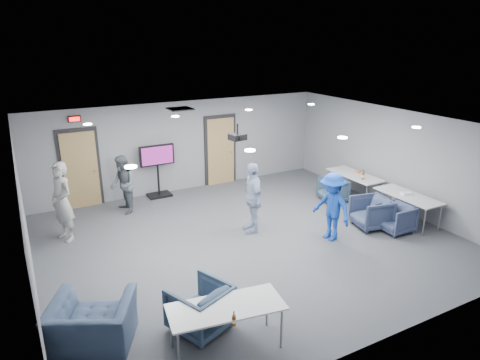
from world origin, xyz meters
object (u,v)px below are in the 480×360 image
chair_right_b (371,213)px  bottle_front (234,320)px  person_a (62,202)px  table_front_left (226,309)px  person_c (253,198)px  person_d (332,207)px  person_b (123,185)px  table_right_b (408,197)px  chair_right_c (395,218)px  chair_right_a (333,190)px  tv_stand (158,168)px  table_right_a (355,176)px  chair_front_b (93,324)px  chair_front_a (200,307)px  projector (238,137)px  bottle_right (363,176)px

chair_right_b → bottle_front: bearing=-51.9°
person_a → table_front_left: person_a is taller
person_c → person_d: 1.85m
person_b → person_c: (2.44, -2.60, 0.08)m
table_right_b → person_b: bearing=56.7°
person_c → chair_right_c: person_c is taller
table_front_left → chair_right_b: bearing=32.1°
person_b → chair_right_a: bearing=68.3°
person_d → table_right_b: 2.31m
tv_stand → chair_right_a: bearing=-32.4°
person_c → tv_stand: (-1.25, 3.35, 0.02)m
person_a → person_c: (4.04, -1.64, -0.07)m
bottle_front → table_right_a: bearing=35.1°
chair_front_b → bottle_front: bottle_front is taller
chair_right_b → chair_right_c: (0.34, -0.46, -0.04)m
chair_front_a → table_front_left: bearing=83.5°
person_b → chair_front_a: person_b is taller
person_c → chair_front_a: size_ratio=1.99×
person_c → chair_front_b: person_c is taller
chair_right_c → bottle_front: 5.96m
table_front_left → person_b: bearing=99.2°
table_front_left → tv_stand: 6.85m
chair_right_a → person_a: bearing=-84.9°
chair_front_a → projector: (2.10, 2.68, 2.01)m
chair_right_a → projector: 4.12m
person_a → chair_right_c: 7.81m
person_d → tv_stand: (-2.62, 4.59, 0.08)m
person_a → chair_front_b: bearing=-25.8°
person_a → chair_right_a: size_ratio=2.56×
chair_right_a → chair_right_b: (-0.34, -1.84, 0.05)m
person_a → chair_right_b: person_a is taller
chair_right_b → chair_front_b: chair_front_b is taller
chair_right_b → table_front_left: chair_right_b is taller
chair_right_b → tv_stand: bearing=-128.1°
projector → bottle_front: bearing=-127.8°
person_c → chair_right_c: 3.48m
person_a → person_c: person_a is taller
chair_right_c → table_front_left: 5.70m
chair_front_b → table_front_left: 2.04m
chair_front_b → table_right_a: bearing=-133.0°
chair_right_b → chair_right_c: chair_right_b is taller
person_d → table_right_a: size_ratio=0.93×
table_right_a → person_a: bearing=81.5°
person_c → table_right_a: bearing=110.0°
person_b → chair_front_a: 5.42m
person_a → chair_right_c: bearing=40.7°
person_c → chair_right_a: bearing=114.4°
table_front_left → bottle_right: (5.94, 3.45, 0.15)m
tv_stand → bottle_right: bearing=-34.6°
person_b → bottle_front: bearing=-2.5°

